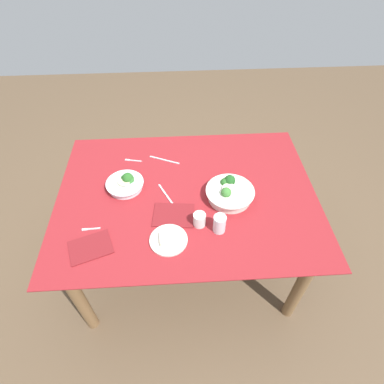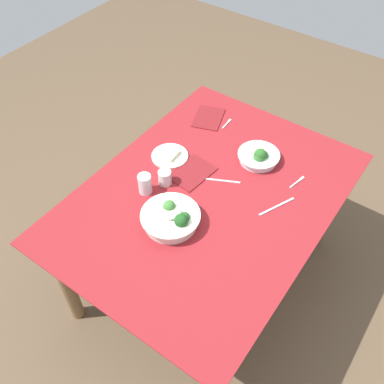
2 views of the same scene
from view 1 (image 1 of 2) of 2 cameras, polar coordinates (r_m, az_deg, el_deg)
name	(u,v)px [view 1 (image 1 of 2)]	position (r m, az deg, el deg)	size (l,w,h in m)	color
ground_plane	(188,259)	(2.35, -0.73, -12.08)	(6.00, 6.00, 0.00)	brown
dining_table	(187,204)	(1.85, -0.90, -2.27)	(1.48, 1.10, 0.70)	maroon
broccoli_bowl_far	(229,193)	(1.75, 6.87, -0.13)	(0.27, 0.27, 0.10)	silver
broccoli_bowl_near	(126,183)	(1.84, -12.02, 1.58)	(0.22, 0.22, 0.09)	white
bread_side_plate	(169,240)	(1.58, -4.32, -8.68)	(0.19, 0.19, 0.03)	silver
water_glass_center	(220,224)	(1.59, 5.06, -5.80)	(0.07, 0.07, 0.10)	silver
water_glass_side	(199,220)	(1.62, 1.36, -5.07)	(0.07, 0.07, 0.08)	silver
fork_by_far_bowl	(90,229)	(1.71, -18.14, -6.46)	(0.10, 0.02, 0.00)	#B7B7BC
fork_by_near_bowl	(133,160)	(2.03, -10.83, 5.70)	(0.11, 0.03, 0.00)	#B7B7BC
table_knife_left	(166,195)	(1.79, -4.78, -0.49)	(0.19, 0.01, 0.00)	#B7B7BC
table_knife_right	(164,160)	(2.00, -5.06, 5.86)	(0.20, 0.01, 0.00)	#B7B7BC
napkin_folded_upper	(174,215)	(1.68, -3.37, -4.22)	(0.22, 0.16, 0.01)	maroon
napkin_folded_lower	(90,247)	(1.64, -18.09, -9.59)	(0.20, 0.15, 0.01)	maroon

